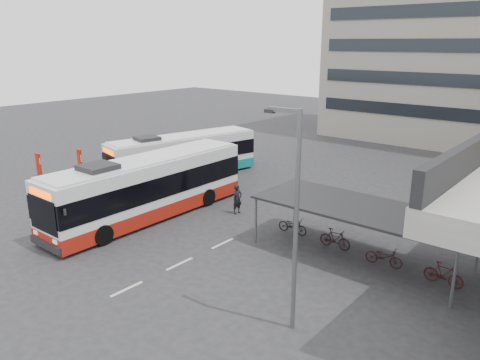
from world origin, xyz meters
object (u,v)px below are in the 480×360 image
Objects in this scene: bus_teal at (183,156)px; bus_main at (148,188)px; lamp_post at (294,210)px; pedestrian at (237,199)px.

bus_main is at bearing -43.91° from bus_teal.
bus_main is 8.62m from bus_teal.
bus_main is at bearing 159.41° from lamp_post.
bus_teal is (-4.70, 7.22, -0.18)m from bus_main.
lamp_post is (17.31, -11.18, 2.91)m from bus_teal.
lamp_post is at bearing -17.95° from bus_main.
bus_main is 1.09× the size of bus_teal.
pedestrian is (8.32, -3.50, -0.70)m from bus_teal.
lamp_post is at bearing -19.86° from bus_teal.
bus_teal is 20.81m from lamp_post.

